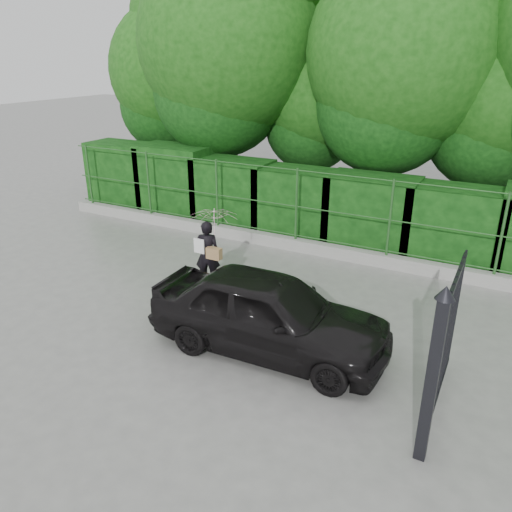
% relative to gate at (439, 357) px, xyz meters
% --- Properties ---
extents(ground, '(80.00, 80.00, 0.00)m').
position_rel_gate_xyz_m(ground, '(-4.60, 0.72, -1.19)').
color(ground, gray).
extents(kerb, '(14.00, 0.25, 0.30)m').
position_rel_gate_xyz_m(kerb, '(-4.60, 5.22, -1.04)').
color(kerb, '#9E9E99').
rests_on(kerb, ground).
extents(fence, '(14.13, 0.06, 1.80)m').
position_rel_gate_xyz_m(fence, '(-4.38, 5.22, 0.01)').
color(fence, '#265723').
rests_on(fence, kerb).
extents(hedge, '(14.20, 1.20, 2.12)m').
position_rel_gate_xyz_m(hedge, '(-4.72, 6.22, -0.21)').
color(hedge, black).
rests_on(hedge, ground).
extents(trees, '(17.10, 6.15, 8.08)m').
position_rel_gate_xyz_m(trees, '(-3.46, 8.46, 3.43)').
color(trees, black).
rests_on(trees, ground).
extents(gate, '(0.22, 2.33, 2.36)m').
position_rel_gate_xyz_m(gate, '(0.00, 0.00, 0.00)').
color(gate, black).
rests_on(gate, ground).
extents(woman, '(0.99, 1.01, 1.72)m').
position_rel_gate_xyz_m(woman, '(-4.90, 2.49, -0.05)').
color(woman, black).
rests_on(woman, ground).
extents(car, '(4.08, 1.74, 1.37)m').
position_rel_gate_xyz_m(car, '(-2.75, 0.82, -0.50)').
color(car, black).
rests_on(car, ground).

